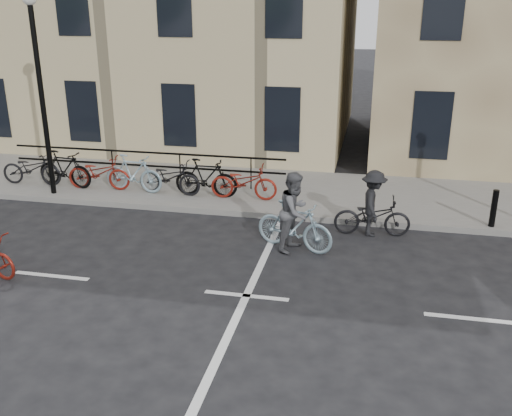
# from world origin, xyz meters

# --- Properties ---
(ground) EXTENTS (120.00, 120.00, 0.00)m
(ground) POSITION_xyz_m (0.00, 0.00, 0.00)
(ground) COLOR black
(ground) RESTS_ON ground
(sidewalk) EXTENTS (46.00, 4.00, 0.15)m
(sidewalk) POSITION_xyz_m (-4.00, 6.00, 0.07)
(sidewalk) COLOR slate
(sidewalk) RESTS_ON ground
(building_west) EXTENTS (20.00, 10.00, 10.00)m
(building_west) POSITION_xyz_m (-9.00, 13.00, 5.15)
(building_west) COLOR tan
(building_west) RESTS_ON sidewalk
(lamp_post) EXTENTS (0.36, 0.36, 5.28)m
(lamp_post) POSITION_xyz_m (-6.50, 4.40, 3.49)
(lamp_post) COLOR black
(lamp_post) RESTS_ON sidewalk
(bollard_east) EXTENTS (0.14, 0.14, 0.90)m
(bollard_east) POSITION_xyz_m (5.00, 4.25, 0.60)
(bollard_east) COLOR black
(bollard_east) RESTS_ON sidewalk
(parked_bikes) EXTENTS (8.30, 1.23, 1.05)m
(parked_bikes) POSITION_xyz_m (-4.35, 5.04, 0.64)
(parked_bikes) COLOR black
(parked_bikes) RESTS_ON sidewalk
(cyclist_grey) EXTENTS (1.90, 1.09, 1.77)m
(cyclist_grey) POSITION_xyz_m (0.56, 2.32, 0.71)
(cyclist_grey) COLOR #8AA7B5
(cyclist_grey) RESTS_ON ground
(cyclist_dark) EXTENTS (1.79, 1.05, 1.56)m
(cyclist_dark) POSITION_xyz_m (2.21, 3.50, 0.61)
(cyclist_dark) COLOR black
(cyclist_dark) RESTS_ON ground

